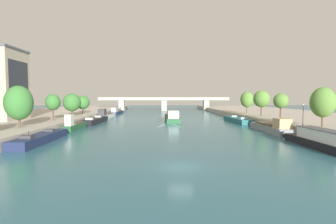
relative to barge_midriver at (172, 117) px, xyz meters
name	(u,v)px	position (x,y,z in m)	size (l,w,h in m)	color
ground_plane	(180,167)	(-1.54, -51.36, -1.00)	(400.00, 400.00, 0.00)	#2D6070
quay_left	(38,117)	(-42.09, 3.64, -0.12)	(36.00, 170.00, 1.76)	#B7AD9E
quay_right	(291,116)	(39.00, 3.64, -0.12)	(36.00, 170.00, 1.76)	#B7AD9E
barge_midriver	(172,117)	(0.00, 0.00, 0.00)	(4.12, 22.55, 3.33)	#235633
wake_behind_barge	(169,126)	(-1.52, -14.17, -0.98)	(5.60, 5.90, 0.03)	#A0CCD6
moored_boat_left_far	(41,138)	(-22.47, -36.46, -0.33)	(2.96, 15.62, 2.38)	#1E284C
moored_boat_left_upstream	(75,125)	(-22.17, -21.72, 0.05)	(1.98, 10.62, 3.57)	#235633
moored_boat_left_lone	(95,120)	(-21.72, -6.78, -0.30)	(3.90, 17.08, 2.44)	black
moored_boat_left_near	(106,115)	(-22.26, 9.85, -0.02)	(3.39, 16.72, 3.34)	silver
moored_boat_left_midway	(117,112)	(-22.00, 29.95, -0.12)	(3.25, 16.81, 2.90)	#1E284C
moored_boat_right_far	(319,140)	(18.68, -42.40, 0.15)	(2.99, 14.48, 2.74)	black
moored_boat_right_downstream	(271,127)	(19.20, -26.09, -0.02)	(3.36, 15.70, 3.16)	gray
moored_boat_right_near	(238,120)	(18.45, -6.06, -0.33)	(3.92, 16.53, 2.39)	#23666B
tree_left_distant	(19,103)	(-28.46, -31.67, 5.13)	(4.70, 4.70, 7.39)	brown
tree_left_end_of_row	(53,102)	(-28.33, -17.94, 4.98)	(3.34, 3.34, 6.08)	brown
tree_left_by_lamp	(72,102)	(-28.09, -6.18, 4.69)	(4.77, 4.77, 6.40)	brown
tree_left_past_mid	(83,102)	(-28.99, 6.51, 4.41)	(4.41, 4.41, 5.90)	brown
tree_right_past_mid	(323,102)	(25.61, -32.38, 5.21)	(4.27, 4.27, 7.18)	brown
tree_right_nearest	(281,101)	(24.74, -18.43, 5.26)	(3.38, 3.38, 6.29)	brown
tree_right_midway	(261,99)	(25.09, -6.30, 5.65)	(4.49, 4.49, 7.29)	brown
tree_right_by_lamp	(247,99)	(25.69, 7.32, 5.36)	(4.31, 4.31, 7.27)	brown
lamppost_right_bank	(303,114)	(22.97, -30.81, 3.02)	(0.28, 0.28, 4.10)	black
bridge_far	(164,102)	(-1.54, 57.52, 3.60)	(69.10, 4.40, 7.07)	#ADA899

